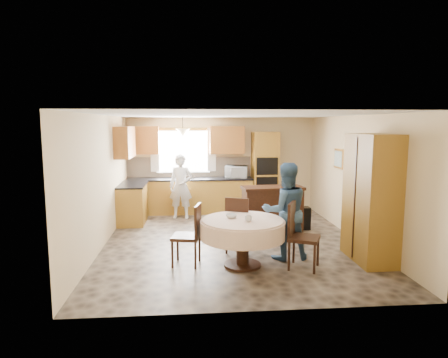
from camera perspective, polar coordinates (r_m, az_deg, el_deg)
floor at (r=8.07m, az=1.23°, el=-8.91°), size 5.00×6.00×0.01m
ceiling at (r=7.72m, az=1.29°, el=9.13°), size 5.00×6.00×0.01m
wall_back at (r=10.76m, az=-0.47°, el=2.13°), size 5.00×0.02×2.50m
wall_front at (r=4.87m, az=5.10°, el=-4.98°), size 5.00×0.02×2.50m
wall_left at (r=7.93m, az=-17.00°, el=-0.30°), size 0.02×6.00×2.50m
wall_right at (r=8.44m, az=18.38°, el=0.12°), size 0.02×6.00×2.50m
window at (r=10.68m, az=-5.83°, el=3.93°), size 1.40×0.03×1.10m
curtain_left at (r=10.67m, az=-9.88°, el=4.11°), size 0.22×0.02×1.15m
curtain_right at (r=10.65m, az=-1.79°, el=4.22°), size 0.22×0.02×1.15m
base_cab_back at (r=10.55m, az=-4.95°, el=-2.47°), size 3.30×0.60×0.88m
counter_back at (r=10.48m, az=-4.98°, el=0.01°), size 3.30×0.64×0.04m
base_cab_left at (r=9.76m, az=-12.91°, el=-3.49°), size 0.60×1.20×0.88m
counter_left at (r=9.68m, az=-12.99°, el=-0.82°), size 0.64×1.20×0.04m
backsplash at (r=10.73m, az=-5.00°, el=1.70°), size 3.30×0.02×0.55m
wall_cab_left at (r=10.59m, az=-11.58°, el=5.45°), size 0.85×0.33×0.72m
wall_cab_right at (r=10.57m, az=0.41°, el=5.61°), size 0.90×0.33×0.72m
wall_cab_side at (r=9.60m, az=-13.98°, el=5.14°), size 0.33×1.20×0.72m
oven_tower at (r=10.63m, az=5.85°, el=0.98°), size 0.66×0.62×2.12m
oven_upper at (r=10.30m, az=6.20°, el=1.82°), size 0.56×0.01×0.45m
oven_lower at (r=10.37m, az=6.16°, el=-0.93°), size 0.56×0.01×0.45m
pendant at (r=10.18m, az=-5.91°, el=6.66°), size 0.36×0.36×0.18m
sideboard at (r=8.72m, az=6.91°, el=-4.52°), size 1.35×0.66×0.94m
space_heater at (r=9.10m, az=10.99°, el=-5.49°), size 0.37×0.26×0.50m
cupboard at (r=7.20m, az=20.28°, el=-2.59°), size 0.57×1.14×2.17m
dining_table at (r=6.57m, az=2.67°, el=-7.25°), size 1.39×1.39×0.79m
chair_left at (r=6.66m, az=-4.74°, el=-7.51°), size 0.53×0.53×1.03m
chair_back at (r=7.25m, az=2.06°, el=-6.18°), size 0.58×0.58×1.04m
chair_right at (r=6.62m, az=10.63°, el=-7.45°), size 0.62×0.62×1.08m
framed_picture at (r=9.20m, az=16.13°, el=2.80°), size 0.06×0.52×0.43m
microwave at (r=10.47m, az=1.76°, el=1.03°), size 0.64×0.48×0.32m
person_sink at (r=9.93m, az=-6.17°, el=-1.07°), size 0.62×0.44×1.59m
person_dining at (r=6.98m, az=8.78°, el=-4.56°), size 0.86×0.69×1.68m
bowl_sideboard at (r=8.58m, az=5.43°, el=-1.32°), size 0.28×0.28×0.06m
bottle_sideboard at (r=8.69m, az=9.46°, el=-0.46°), size 0.15×0.15×0.30m
cup_table at (r=6.38m, az=3.51°, el=-5.67°), size 0.15×0.15×0.09m
bowl_table at (r=6.62m, az=1.04°, el=-5.32°), size 0.24×0.24×0.06m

